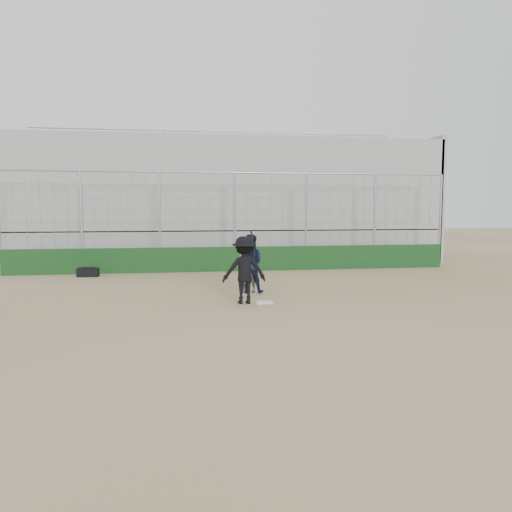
{
  "coord_description": "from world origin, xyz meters",
  "views": [
    {
      "loc": [
        -2.3,
        -13.23,
        2.58
      ],
      "look_at": [
        0.0,
        1.4,
        1.15
      ],
      "focal_mm": 35.0,
      "sensor_mm": 36.0,
      "label": 1
    }
  ],
  "objects": [
    {
      "name": "umpire",
      "position": [
        -0.19,
        1.67,
        0.76
      ],
      "size": [
        0.7,
        0.54,
        1.53
      ],
      "primitive_type": "imported",
      "rotation": [
        0.0,
        0.0,
        3.37
      ],
      "color": "#484F5B",
      "rests_on": "ground"
    },
    {
      "name": "home_plate",
      "position": [
        0.0,
        0.0,
        0.01
      ],
      "size": [
        0.44,
        0.44,
        0.02
      ],
      "primitive_type": "cube",
      "color": "white",
      "rests_on": "ground"
    },
    {
      "name": "ground",
      "position": [
        0.0,
        0.0,
        0.0
      ],
      "size": [
        90.0,
        90.0,
        0.0
      ],
      "primitive_type": "plane",
      "color": "olive",
      "rests_on": "ground"
    },
    {
      "name": "batter_at_plate",
      "position": [
        -0.54,
        0.01,
        0.91
      ],
      "size": [
        1.2,
        0.8,
        1.97
      ],
      "color": "black",
      "rests_on": "ground"
    },
    {
      "name": "equipment_bag",
      "position": [
        -5.66,
        6.11,
        0.17
      ],
      "size": [
        0.8,
        0.41,
        0.37
      ],
      "color": "black",
      "rests_on": "ground"
    },
    {
      "name": "catcher_crouched",
      "position": [
        -0.16,
        1.65,
        0.6
      ],
      "size": [
        0.99,
        0.84,
        1.2
      ],
      "color": "black",
      "rests_on": "ground"
    },
    {
      "name": "bleachers",
      "position": [
        0.0,
        11.95,
        2.92
      ],
      "size": [
        20.25,
        6.7,
        6.98
      ],
      "color": "gray",
      "rests_on": "ground"
    },
    {
      "name": "backstop",
      "position": [
        0.0,
        7.0,
        0.96
      ],
      "size": [
        18.1,
        0.25,
        4.04
      ],
      "color": "#113614",
      "rests_on": "ground"
    }
  ]
}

